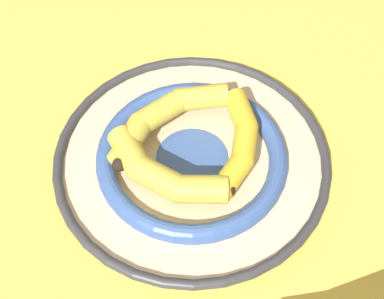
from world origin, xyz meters
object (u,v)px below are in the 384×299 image
Objects in this scene: decorative_bowl at (192,158)px; banana_c at (239,145)px; banana_a at (167,115)px; banana_b at (160,172)px.

banana_c is (-0.06, 0.01, 0.03)m from decorative_bowl.
banana_a is (0.02, -0.05, 0.03)m from decorative_bowl.
banana_c is at bearing 113.81° from banana_a.
banana_c is at bearing 166.42° from decorative_bowl.
banana_c is (-0.08, 0.07, -0.00)m from banana_a.
banana_b is (0.02, 0.09, 0.00)m from banana_a.
decorative_bowl is 2.54× the size of banana_b.
decorative_bowl is 1.95× the size of banana_a.
decorative_bowl is 0.07m from banana_b.
banana_b is (0.05, 0.04, 0.03)m from decorative_bowl.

